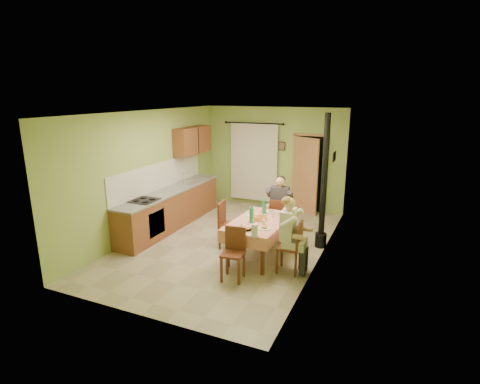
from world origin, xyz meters
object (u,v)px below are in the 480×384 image
at_px(chair_right, 289,257).
at_px(stove_flue, 323,200).
at_px(dining_table, 259,239).
at_px(man_right, 290,226).
at_px(man_far, 280,200).
at_px(chair_near, 233,264).
at_px(chair_left, 230,234).
at_px(chair_far, 279,226).

bearing_deg(chair_right, stove_flue, -14.26).
distance_m(dining_table, man_right, 0.95).
bearing_deg(stove_flue, man_far, 172.66).
relative_size(man_far, man_right, 1.00).
xyz_separation_m(dining_table, chair_right, (0.73, -0.37, -0.09)).
xyz_separation_m(man_far, stove_flue, (0.97, -0.13, 0.15)).
height_order(chair_near, man_right, man_right).
bearing_deg(stove_flue, man_right, -102.30).
bearing_deg(dining_table, man_right, -24.92).
relative_size(chair_right, chair_left, 0.97).
distance_m(chair_right, man_right, 0.59).
relative_size(chair_left, stove_flue, 0.35).
height_order(chair_far, chair_right, chair_right).
bearing_deg(chair_near, chair_far, -101.05).
height_order(chair_left, man_right, man_right).
height_order(chair_near, chair_left, chair_left).
xyz_separation_m(chair_near, stove_flue, (1.11, 2.04, 0.74)).
height_order(man_right, stove_flue, stove_flue).
xyz_separation_m(dining_table, chair_near, (-0.09, -1.04, -0.09)).
bearing_deg(chair_near, man_far, -100.99).
xyz_separation_m(chair_left, man_right, (1.46, -0.59, 0.59)).
relative_size(dining_table, man_far, 1.20).
bearing_deg(dining_table, stove_flue, 47.18).
distance_m(chair_left, man_right, 1.68).
relative_size(chair_right, man_right, 0.69).
bearing_deg(chair_left, stove_flue, 107.60).
bearing_deg(man_far, man_right, -72.98).
height_order(man_far, stove_flue, stove_flue).
relative_size(man_far, stove_flue, 0.50).
xyz_separation_m(chair_near, man_far, (0.14, 2.16, 0.59)).
bearing_deg(chair_far, dining_table, -99.40).
distance_m(man_right, stove_flue, 1.41).
bearing_deg(chair_right, dining_table, 60.48).
bearing_deg(chair_left, chair_far, 132.34).
bearing_deg(man_right, chair_left, 65.58).
bearing_deg(chair_near, chair_right, -148.34).
bearing_deg(stove_flue, chair_right, -101.77).
height_order(man_far, man_right, same).
bearing_deg(dining_table, chair_far, 90.38).
xyz_separation_m(chair_near, man_right, (0.81, 0.67, 0.59)).
distance_m(dining_table, man_far, 1.23).
xyz_separation_m(chair_near, chair_right, (0.82, 0.67, 0.00)).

